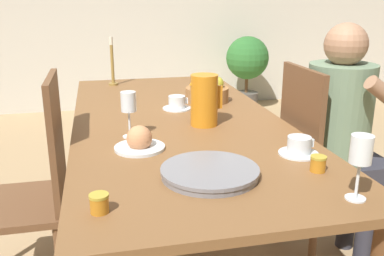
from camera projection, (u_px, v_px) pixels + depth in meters
ground_plane at (179, 254)px, 2.23m from camera, size 20.00×20.00×0.00m
dining_table at (178, 136)px, 2.04m from camera, size 0.96×2.08×0.73m
chair_person_side at (319, 165)px, 2.05m from camera, size 0.42×0.42×0.98m
chair_opposite at (32, 188)px, 1.81m from camera, size 0.42×0.42×0.98m
person_seated at (344, 128)px, 1.99m from camera, size 0.39×0.41×1.18m
red_pitcher at (204, 100)px, 1.89m from camera, size 0.15×0.12×0.23m
wine_glass_water at (129, 104)px, 1.71m from camera, size 0.06×0.06×0.19m
wine_glass_juice at (361, 153)px, 1.18m from camera, size 0.06×0.06×0.19m
teacup_near_person at (299, 147)px, 1.56m from camera, size 0.15×0.15×0.07m
teacup_across at (177, 103)px, 2.18m from camera, size 0.15×0.15×0.07m
serving_tray at (210, 172)px, 1.37m from camera, size 0.32×0.32×0.03m
bread_plate at (139, 141)px, 1.61m from camera, size 0.19×0.19×0.10m
jam_jar_amber at (99, 202)px, 1.14m from camera, size 0.05×0.05×0.05m
jam_jar_red at (318, 163)px, 1.41m from camera, size 0.05×0.05×0.05m
fruit_bowl at (207, 93)px, 2.32m from camera, size 0.23×0.23×0.14m
candlestick_tall at (112, 67)px, 2.72m from camera, size 0.06×0.06×0.31m
potted_plant at (247, 63)px, 4.87m from camera, size 0.48×0.48×0.85m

